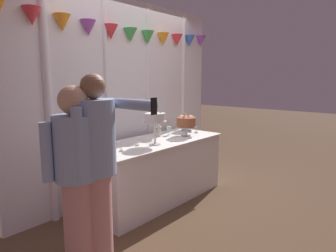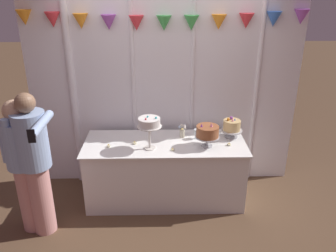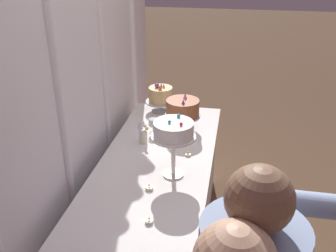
# 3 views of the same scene
# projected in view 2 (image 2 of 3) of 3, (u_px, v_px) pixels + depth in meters

# --- Properties ---
(ground_plane) EXTENTS (24.00, 24.00, 0.00)m
(ground_plane) POSITION_uv_depth(u_px,v_px,m) (165.00, 202.00, 4.35)
(ground_plane) COLOR brown
(draped_curtain) EXTENTS (3.41, 0.18, 2.57)m
(draped_curtain) POSITION_uv_depth(u_px,v_px,m) (161.00, 81.00, 4.33)
(draped_curtain) COLOR white
(draped_curtain) RESTS_ON ground_plane
(cake_table) EXTENTS (1.94, 0.77, 0.78)m
(cake_table) POSITION_uv_depth(u_px,v_px,m) (165.00, 171.00, 4.28)
(cake_table) COLOR white
(cake_table) RESTS_ON ground_plane
(cake_display_leftmost) EXTENTS (0.28, 0.28, 0.40)m
(cake_display_leftmost) POSITION_uv_depth(u_px,v_px,m) (149.00, 124.00, 3.87)
(cake_display_leftmost) COLOR silver
(cake_display_leftmost) RESTS_ON cake_table
(cake_display_center) EXTENTS (0.28, 0.28, 0.30)m
(cake_display_center) POSITION_uv_depth(u_px,v_px,m) (207.00, 132.00, 3.97)
(cake_display_center) COLOR #B2B2B7
(cake_display_center) RESTS_ON cake_table
(cake_display_rightmost) EXTENTS (0.27, 0.27, 0.26)m
(cake_display_rightmost) POSITION_uv_depth(u_px,v_px,m) (232.00, 126.00, 4.22)
(cake_display_rightmost) COLOR #B2B2B7
(cake_display_rightmost) RESTS_ON cake_table
(wine_glass) EXTENTS (0.07, 0.07, 0.12)m
(wine_glass) POSITION_uv_depth(u_px,v_px,m) (197.00, 132.00, 4.20)
(wine_glass) COLOR silver
(wine_glass) RESTS_ON cake_table
(flower_vase) EXTENTS (0.10, 0.09, 0.18)m
(flower_vase) POSITION_uv_depth(u_px,v_px,m) (182.00, 131.00, 4.24)
(flower_vase) COLOR beige
(flower_vase) RESTS_ON cake_table
(tealight_far_left) EXTENTS (0.04, 0.04, 0.04)m
(tealight_far_left) POSITION_uv_depth(u_px,v_px,m) (109.00, 146.00, 4.02)
(tealight_far_left) COLOR beige
(tealight_far_left) RESTS_ON cake_table
(tealight_near_left) EXTENTS (0.05, 0.05, 0.04)m
(tealight_near_left) POSITION_uv_depth(u_px,v_px,m) (135.00, 143.00, 4.09)
(tealight_near_left) COLOR beige
(tealight_near_left) RESTS_ON cake_table
(tealight_near_right) EXTENTS (0.04, 0.04, 0.03)m
(tealight_near_right) POSITION_uv_depth(u_px,v_px,m) (173.00, 150.00, 3.94)
(tealight_near_right) COLOR beige
(tealight_near_right) RESTS_ON cake_table
(tealight_far_right) EXTENTS (0.05, 0.05, 0.04)m
(tealight_far_right) POSITION_uv_depth(u_px,v_px,m) (229.00, 145.00, 4.05)
(tealight_far_right) COLOR beige
(tealight_far_right) RESTS_ON cake_table
(guest_man_pink_jacket) EXTENTS (0.48, 0.42, 1.51)m
(guest_man_pink_jacket) POSITION_uv_depth(u_px,v_px,m) (24.00, 162.00, 3.59)
(guest_man_pink_jacket) COLOR #D6938E
(guest_man_pink_jacket) RESTS_ON ground_plane
(guest_man_dark_suit) EXTENTS (0.47, 0.67, 1.60)m
(guest_man_dark_suit) POSITION_uv_depth(u_px,v_px,m) (35.00, 160.00, 3.52)
(guest_man_dark_suit) COLOR #D6938E
(guest_man_dark_suit) RESTS_ON ground_plane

